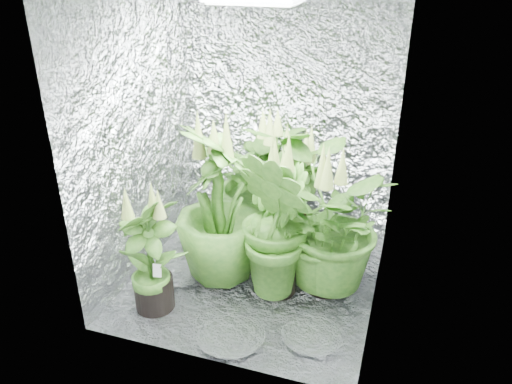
{
  "coord_description": "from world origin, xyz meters",
  "views": [
    {
      "loc": [
        0.89,
        -2.69,
        2.04
      ],
      "look_at": [
        0.01,
        0.0,
        0.66
      ],
      "focal_mm": 35.0,
      "sensor_mm": 36.0,
      "label": 1
    }
  ],
  "objects_px": {
    "plant_a": "(265,179)",
    "plant_c": "(276,211)",
    "plant_g": "(278,224)",
    "plant_e": "(329,225)",
    "plant_d": "(219,207)",
    "plant_b": "(298,198)",
    "plant_f": "(150,255)",
    "circulation_fan": "(354,253)"
  },
  "relations": [
    {
      "from": "plant_a",
      "to": "plant_c",
      "type": "distance_m",
      "value": 0.36
    },
    {
      "from": "plant_a",
      "to": "plant_c",
      "type": "xyz_separation_m",
      "value": [
        0.17,
        -0.3,
        -0.09
      ]
    },
    {
      "from": "plant_g",
      "to": "plant_e",
      "type": "bearing_deg",
      "value": 22.83
    },
    {
      "from": "plant_a",
      "to": "plant_d",
      "type": "distance_m",
      "value": 0.57
    },
    {
      "from": "plant_a",
      "to": "plant_g",
      "type": "distance_m",
      "value": 0.65
    },
    {
      "from": "plant_b",
      "to": "plant_d",
      "type": "distance_m",
      "value": 0.64
    },
    {
      "from": "plant_d",
      "to": "plant_e",
      "type": "relative_size",
      "value": 1.14
    },
    {
      "from": "plant_b",
      "to": "plant_e",
      "type": "relative_size",
      "value": 0.95
    },
    {
      "from": "plant_f",
      "to": "circulation_fan",
      "type": "height_order",
      "value": "plant_f"
    },
    {
      "from": "circulation_fan",
      "to": "plant_f",
      "type": "bearing_deg",
      "value": -141.07
    },
    {
      "from": "plant_b",
      "to": "plant_e",
      "type": "xyz_separation_m",
      "value": [
        0.3,
        -0.4,
        0.05
      ]
    },
    {
      "from": "circulation_fan",
      "to": "plant_a",
      "type": "bearing_deg",
      "value": 167.95
    },
    {
      "from": "plant_e",
      "to": "plant_f",
      "type": "distance_m",
      "value": 1.12
    },
    {
      "from": "plant_a",
      "to": "circulation_fan",
      "type": "distance_m",
      "value": 0.83
    },
    {
      "from": "plant_e",
      "to": "plant_f",
      "type": "relative_size",
      "value": 1.18
    },
    {
      "from": "plant_g",
      "to": "plant_d",
      "type": "bearing_deg",
      "value": 173.79
    },
    {
      "from": "plant_b",
      "to": "plant_g",
      "type": "xyz_separation_m",
      "value": [
        -0.0,
        -0.53,
        0.07
      ]
    },
    {
      "from": "plant_e",
      "to": "plant_g",
      "type": "bearing_deg",
      "value": -157.17
    },
    {
      "from": "plant_d",
      "to": "plant_g",
      "type": "xyz_separation_m",
      "value": [
        0.41,
        -0.04,
        -0.03
      ]
    },
    {
      "from": "plant_b",
      "to": "plant_f",
      "type": "bearing_deg",
      "value": -126.37
    },
    {
      "from": "plant_a",
      "to": "plant_e",
      "type": "relative_size",
      "value": 1.07
    },
    {
      "from": "plant_a",
      "to": "plant_f",
      "type": "distance_m",
      "value": 1.09
    },
    {
      "from": "plant_a",
      "to": "plant_b",
      "type": "xyz_separation_m",
      "value": [
        0.27,
        -0.07,
        -0.08
      ]
    },
    {
      "from": "plant_f",
      "to": "plant_a",
      "type": "bearing_deg",
      "value": 67.55
    },
    {
      "from": "plant_e",
      "to": "plant_b",
      "type": "bearing_deg",
      "value": 126.54
    },
    {
      "from": "plant_a",
      "to": "plant_c",
      "type": "relative_size",
      "value": 1.15
    },
    {
      "from": "plant_d",
      "to": "circulation_fan",
      "type": "distance_m",
      "value": 1.01
    },
    {
      "from": "plant_b",
      "to": "plant_c",
      "type": "distance_m",
      "value": 0.25
    },
    {
      "from": "plant_b",
      "to": "plant_g",
      "type": "relative_size",
      "value": 0.89
    },
    {
      "from": "plant_c",
      "to": "plant_f",
      "type": "bearing_deg",
      "value": -129.99
    },
    {
      "from": "plant_e",
      "to": "plant_f",
      "type": "height_order",
      "value": "plant_e"
    },
    {
      "from": "plant_c",
      "to": "plant_d",
      "type": "relative_size",
      "value": 0.82
    },
    {
      "from": "plant_b",
      "to": "plant_c",
      "type": "bearing_deg",
      "value": -113.23
    },
    {
      "from": "plant_b",
      "to": "plant_f",
      "type": "xyz_separation_m",
      "value": [
        -0.68,
        -0.93,
        -0.05
      ]
    },
    {
      "from": "plant_c",
      "to": "plant_g",
      "type": "relative_size",
      "value": 0.87
    },
    {
      "from": "plant_f",
      "to": "plant_d",
      "type": "bearing_deg",
      "value": 58.36
    },
    {
      "from": "plant_f",
      "to": "plant_g",
      "type": "relative_size",
      "value": 0.79
    },
    {
      "from": "plant_d",
      "to": "plant_e",
      "type": "distance_m",
      "value": 0.71
    },
    {
      "from": "plant_d",
      "to": "plant_f",
      "type": "height_order",
      "value": "plant_d"
    },
    {
      "from": "plant_e",
      "to": "plant_c",
      "type": "bearing_deg",
      "value": 157.04
    },
    {
      "from": "plant_c",
      "to": "plant_d",
      "type": "bearing_deg",
      "value": -141.02
    },
    {
      "from": "plant_c",
      "to": "plant_e",
      "type": "distance_m",
      "value": 0.43
    }
  ]
}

